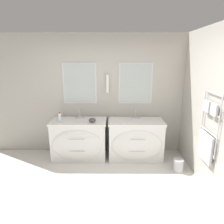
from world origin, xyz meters
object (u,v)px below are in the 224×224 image
at_px(waste_bin, 178,165).
at_px(vanity_left, 79,139).
at_px(amenity_bowl, 92,120).
at_px(toiletry_bottle, 60,117).
at_px(vanity_right, 136,139).

bearing_deg(waste_bin, vanity_left, 165.19).
distance_m(vanity_left, waste_bin, 2.06).
distance_m(amenity_bowl, waste_bin, 1.89).
relative_size(amenity_bowl, waste_bin, 0.62).
distance_m(toiletry_bottle, amenity_bowl, 0.66).
bearing_deg(vanity_right, waste_bin, -34.10).
distance_m(vanity_right, amenity_bowl, 1.01).
bearing_deg(waste_bin, vanity_right, 145.90).
height_order(vanity_right, waste_bin, vanity_right).
relative_size(vanity_left, amenity_bowl, 7.89).
relative_size(vanity_right, toiletry_bottle, 5.63).
height_order(vanity_right, amenity_bowl, amenity_bowl).
distance_m(vanity_left, toiletry_bottle, 0.63).
bearing_deg(amenity_bowl, vanity_right, 5.20).
xyz_separation_m(toiletry_bottle, waste_bin, (2.33, -0.46, -0.81)).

